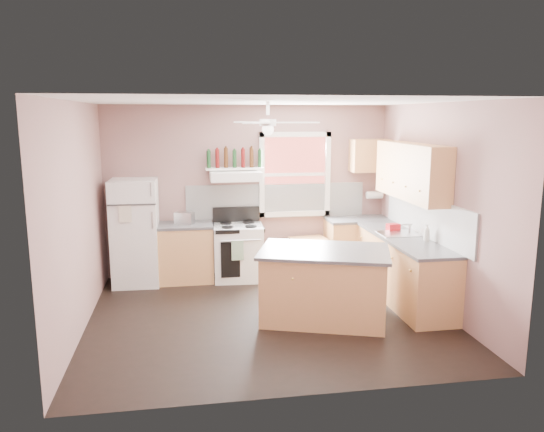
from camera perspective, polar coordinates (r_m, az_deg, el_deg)
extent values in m
plane|color=black|center=(6.93, -0.42, -10.70)|extent=(4.50, 4.50, 0.00)
plane|color=white|center=(6.45, -0.45, 12.23)|extent=(4.50, 4.50, 0.00)
cube|color=#87635E|center=(8.53, -2.56, 2.77)|extent=(4.50, 0.05, 2.70)
cube|color=#87635E|center=(7.26, 17.60, 0.86)|extent=(0.05, 4.00, 2.70)
cube|color=#87635E|center=(6.60, -20.34, -0.26)|extent=(0.05, 4.00, 2.70)
cube|color=white|center=(8.59, 0.46, 1.65)|extent=(2.90, 0.03, 0.55)
cube|color=white|center=(7.54, 16.23, -0.06)|extent=(0.03, 2.60, 0.55)
cube|color=maroon|center=(8.58, 2.45, 4.50)|extent=(1.00, 0.02, 1.20)
cube|color=white|center=(8.56, 2.49, 4.48)|extent=(1.16, 0.07, 1.36)
cube|color=white|center=(8.25, -14.48, -1.71)|extent=(0.70, 0.68, 1.60)
cube|color=tan|center=(8.34, -9.51, -4.01)|extent=(0.90, 0.60, 0.86)
cube|color=#424245|center=(8.23, -9.60, -0.98)|extent=(0.92, 0.62, 0.04)
cube|color=silver|center=(8.23, -9.41, -0.20)|extent=(0.32, 0.25, 0.18)
cube|color=white|center=(8.32, -3.61, -3.92)|extent=(0.79, 0.69, 0.86)
cube|color=white|center=(8.21, -3.95, 4.33)|extent=(0.78, 0.50, 0.14)
cube|color=white|center=(8.31, -4.03, 5.11)|extent=(0.90, 0.26, 0.03)
cube|color=tan|center=(8.61, 3.87, -4.44)|extent=(0.61, 0.44, 0.56)
cube|color=tan|center=(8.78, 9.18, -3.25)|extent=(1.00, 0.60, 0.86)
cube|color=tan|center=(7.59, 13.98, -5.66)|extent=(0.60, 2.20, 0.86)
cube|color=#424245|center=(8.68, 9.27, -0.37)|extent=(1.02, 0.62, 0.04)
cube|color=#424245|center=(7.47, 14.07, -2.36)|extent=(0.62, 2.22, 0.04)
cube|color=silver|center=(7.65, 13.48, -1.92)|extent=(0.55, 0.45, 0.03)
cylinder|color=silver|center=(7.70, 14.60, -1.32)|extent=(0.03, 0.03, 0.14)
cube|color=tan|center=(7.57, 14.75, 4.68)|extent=(0.33, 1.80, 0.76)
cube|color=tan|center=(8.74, 10.45, 6.42)|extent=(0.60, 0.33, 0.52)
cylinder|color=white|center=(8.88, 10.97, 2.24)|extent=(0.26, 0.12, 0.12)
cube|color=tan|center=(6.73, 5.59, -7.51)|extent=(1.72, 1.37, 0.86)
cube|color=#424245|center=(6.60, 5.66, -3.80)|extent=(1.83, 1.48, 0.04)
cylinder|color=white|center=(6.45, -0.45, 10.01)|extent=(0.20, 0.20, 0.08)
imported|color=silver|center=(7.29, 16.33, -1.76)|extent=(0.11, 0.11, 0.22)
cube|color=#A70E14|center=(7.84, 12.91, -1.18)|extent=(0.20, 0.15, 0.10)
cylinder|color=#143819|center=(8.27, -6.82, 6.08)|extent=(0.06, 0.06, 0.27)
cylinder|color=#590F0F|center=(8.28, -5.90, 6.17)|extent=(0.06, 0.06, 0.29)
cylinder|color=#3F230F|center=(8.29, -4.97, 6.26)|extent=(0.06, 0.06, 0.31)
cylinder|color=#143819|center=(8.30, -4.05, 6.14)|extent=(0.06, 0.06, 0.27)
cylinder|color=#590F0F|center=(8.31, -3.13, 6.23)|extent=(0.06, 0.06, 0.29)
cylinder|color=#3F230F|center=(8.33, -2.21, 6.31)|extent=(0.06, 0.06, 0.31)
cylinder|color=#143819|center=(8.35, -1.30, 6.19)|extent=(0.06, 0.06, 0.27)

